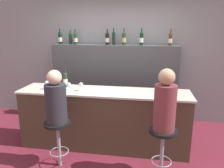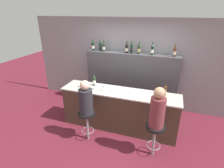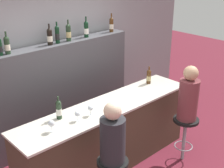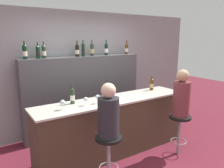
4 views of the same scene
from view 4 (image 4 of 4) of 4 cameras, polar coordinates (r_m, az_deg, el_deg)
ground_plane at (r=3.96m, az=3.01°, el=-18.99°), size 16.00×16.00×0.00m
wall_back at (r=4.89m, az=-8.43°, el=3.18°), size 6.40×0.05×2.60m
bar_counter at (r=3.95m, az=0.53°, el=-10.92°), size 2.82×0.63×1.00m
back_bar_cabinet at (r=4.79m, az=-7.12°, el=-2.75°), size 2.64×0.28×1.66m
wine_bottle_counter_0 at (r=3.55m, az=-10.32°, el=-3.05°), size 0.07×0.07×0.31m
wine_bottle_counter_1 at (r=4.48m, az=10.34°, el=-0.04°), size 0.07×0.07×0.28m
wine_bottle_backbar_0 at (r=4.26m, az=-21.84°, el=7.81°), size 0.08×0.08×0.33m
wine_bottle_backbar_1 at (r=4.31m, az=-18.79°, el=7.93°), size 0.08×0.08×0.30m
wine_bottle_backbar_2 at (r=4.34m, az=-17.37°, el=8.09°), size 0.08×0.08×0.31m
wine_bottle_backbar_3 at (r=4.58m, az=-9.08°, el=8.68°), size 0.08×0.08×0.32m
wine_bottle_backbar_4 at (r=4.64m, az=-7.53°, el=8.88°), size 0.07×0.07×0.33m
wine_bottle_backbar_5 at (r=4.73m, az=-5.23°, el=8.96°), size 0.08×0.08×0.34m
wine_bottle_backbar_6 at (r=4.91m, az=-1.51°, el=9.10°), size 0.08×0.08×0.34m
wine_bottle_backbar_7 at (r=5.23m, az=3.84°, el=9.17°), size 0.07×0.07×0.33m
wine_glass_0 at (r=3.28m, az=-12.79°, el=-4.80°), size 0.08×0.08×0.15m
wine_glass_1 at (r=3.43m, az=-6.86°, el=-4.07°), size 0.07×0.07×0.13m
wine_glass_2 at (r=3.52m, az=-3.80°, el=-3.45°), size 0.07×0.07×0.14m
tasting_menu at (r=3.67m, az=2.30°, el=-4.42°), size 0.21×0.30×0.00m
bar_stool_left at (r=3.15m, az=-0.90°, el=-16.11°), size 0.38×0.38×0.70m
guest_seated_left at (r=2.96m, az=-0.93°, el=-7.77°), size 0.29×0.29×0.75m
bar_stool_right at (r=4.06m, az=17.24°, el=-10.04°), size 0.38×0.38×0.70m
guest_seated_right at (r=3.90m, az=17.71°, el=-2.90°), size 0.28×0.28×0.82m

